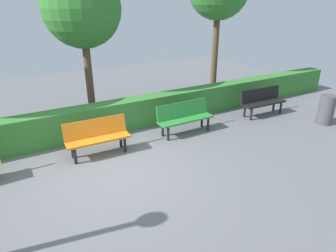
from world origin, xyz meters
The scene contains 7 objects.
ground_plane centered at (0.00, 0.00, 0.00)m, with size 20.71×20.71×0.00m, color slate.
bench_black centered at (-5.35, -0.84, 0.48)m, with size 1.58×0.52×0.86m.
bench_green centered at (-2.42, -0.91, 0.48)m, with size 1.62×0.46×0.86m.
bench_orange centered at (0.06, -0.89, 0.48)m, with size 1.51×0.52×0.86m.
hedge_row centered at (-1.20, -1.97, 0.43)m, with size 16.71×0.51×0.86m, color #387F33.
tree_mid centered at (-0.57, -3.48, 3.22)m, with size 2.24×2.24×4.36m.
trash_bin centered at (-6.43, 0.66, 0.44)m, with size 0.45×0.45×0.87m, color #4C4C51.
Camera 1 is at (1.76, 5.40, 3.43)m, focal length 31.33 mm.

